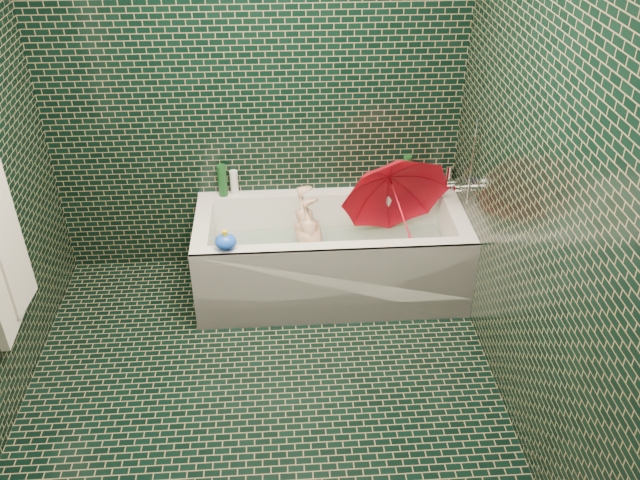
{
  "coord_description": "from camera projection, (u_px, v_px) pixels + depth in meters",
  "views": [
    {
      "loc": [
        0.13,
        -2.56,
        2.75
      ],
      "look_at": [
        0.37,
        0.82,
        0.51
      ],
      "focal_mm": 38.0,
      "sensor_mm": 36.0,
      "label": 1
    }
  ],
  "objects": [
    {
      "name": "water",
      "position": [
        331.0,
        250.0,
        4.35
      ],
      "size": [
        1.48,
        0.53,
        0.0
      ],
      "primitive_type": "cube",
      "color": "silver",
      "rests_on": "bathtub"
    },
    {
      "name": "bottle_left_tall",
      "position": [
        222.0,
        181.0,
        4.39
      ],
      "size": [
        0.07,
        0.07,
        0.22
      ],
      "primitive_type": "cylinder",
      "rotation": [
        0.0,
        0.0,
        0.18
      ],
      "color": "#13431A",
      "rests_on": "bathtub"
    },
    {
      "name": "rubber_duck",
      "position": [
        402.0,
        184.0,
        4.49
      ],
      "size": [
        0.11,
        0.09,
        0.09
      ],
      "rotation": [
        0.0,
        0.0,
        -0.33
      ],
      "color": "yellow",
      "rests_on": "bathtub"
    },
    {
      "name": "wall_right",
      "position": [
        541.0,
        196.0,
        3.03
      ],
      "size": [
        0.0,
        2.8,
        2.8
      ],
      "primitive_type": "plane",
      "rotation": [
        1.57,
        0.0,
        -1.57
      ],
      "color": "black",
      "rests_on": "floor"
    },
    {
      "name": "bath_mat",
      "position": [
        331.0,
        268.0,
        4.43
      ],
      "size": [
        1.35,
        0.47,
        0.01
      ],
      "primitive_type": "cube",
      "color": "green",
      "rests_on": "bathtub"
    },
    {
      "name": "faucet",
      "position": [
        464.0,
        182.0,
        4.13
      ],
      "size": [
        0.18,
        0.19,
        0.55
      ],
      "color": "silver",
      "rests_on": "wall_right"
    },
    {
      "name": "bottle_right_tall",
      "position": [
        407.0,
        173.0,
        4.45
      ],
      "size": [
        0.07,
        0.07,
        0.24
      ],
      "primitive_type": "cylinder",
      "rotation": [
        0.0,
        0.0,
        0.38
      ],
      "color": "#13431A",
      "rests_on": "bathtub"
    },
    {
      "name": "bathtub",
      "position": [
        331.0,
        263.0,
        4.39
      ],
      "size": [
        1.7,
        0.75,
        0.55
      ],
      "color": "white",
      "rests_on": "floor"
    },
    {
      "name": "floor",
      "position": [
        263.0,
        406.0,
        3.64
      ],
      "size": [
        2.8,
        2.8,
        0.0
      ],
      "primitive_type": "plane",
      "color": "black",
      "rests_on": "ground"
    },
    {
      "name": "wall_back",
      "position": [
        253.0,
        90.0,
        4.12
      ],
      "size": [
        2.8,
        0.0,
        2.8
      ],
      "primitive_type": "plane",
      "rotation": [
        1.57,
        0.0,
        0.0
      ],
      "color": "black",
      "rests_on": "floor"
    },
    {
      "name": "soap_bottle_c",
      "position": [
        421.0,
        188.0,
        4.52
      ],
      "size": [
        0.17,
        0.17,
        0.17
      ],
      "primitive_type": "imported",
      "rotation": [
        0.0,
        0.0,
        0.35
      ],
      "color": "#13431A",
      "rests_on": "bathtub"
    },
    {
      "name": "bottle_left_short",
      "position": [
        234.0,
        182.0,
        4.42
      ],
      "size": [
        0.06,
        0.06,
        0.16
      ],
      "primitive_type": "cylinder",
      "rotation": [
        0.0,
        0.0,
        -0.08
      ],
      "color": "white",
      "rests_on": "bathtub"
    },
    {
      "name": "umbrella",
      "position": [
        401.0,
        210.0,
        4.21
      ],
      "size": [
        0.94,
        0.88,
        1.03
      ],
      "primitive_type": "imported",
      "rotation": [
        0.46,
        -0.42,
        -0.03
      ],
      "color": "red",
      "rests_on": "bathtub"
    },
    {
      "name": "bath_toy",
      "position": [
        226.0,
        242.0,
        3.88
      ],
      "size": [
        0.15,
        0.14,
        0.12
      ],
      "rotation": [
        0.0,
        0.0,
        -0.36
      ],
      "color": "blue",
      "rests_on": "bathtub"
    },
    {
      "name": "wall_front",
      "position": [
        240.0,
        475.0,
        1.79
      ],
      "size": [
        2.8,
        0.0,
        2.8
      ],
      "primitive_type": "plane",
      "rotation": [
        -1.57,
        0.0,
        0.0
      ],
      "color": "black",
      "rests_on": "floor"
    },
    {
      "name": "soap_bottle_b",
      "position": [
        435.0,
        190.0,
        4.5
      ],
      "size": [
        0.09,
        0.1,
        0.19
      ],
      "primitive_type": "imported",
      "rotation": [
        0.0,
        0.0,
        0.1
      ],
      "color": "#501D6F",
      "rests_on": "bathtub"
    },
    {
      "name": "soap_bottle_a",
      "position": [
        444.0,
        186.0,
        4.54
      ],
      "size": [
        0.11,
        0.11,
        0.24
      ],
      "primitive_type": "imported",
      "rotation": [
        0.0,
        0.0,
        -0.19
      ],
      "color": "white",
      "rests_on": "bathtub"
    },
    {
      "name": "bottle_right_pump",
      "position": [
        449.0,
        178.0,
        4.45
      ],
      "size": [
        0.06,
        0.06,
        0.18
      ],
      "primitive_type": "cylinder",
      "rotation": [
        0.0,
        0.0,
        0.32
      ],
      "color": "silver",
      "rests_on": "bathtub"
    },
    {
      "name": "child",
      "position": [
        314.0,
        251.0,
        4.33
      ],
      "size": [
        0.89,
        0.38,
        0.3
      ],
      "primitive_type": "imported",
      "rotation": [
        -1.46,
        0.0,
        -1.48
      ],
      "color": "#D9A987",
      "rests_on": "bathtub"
    }
  ]
}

